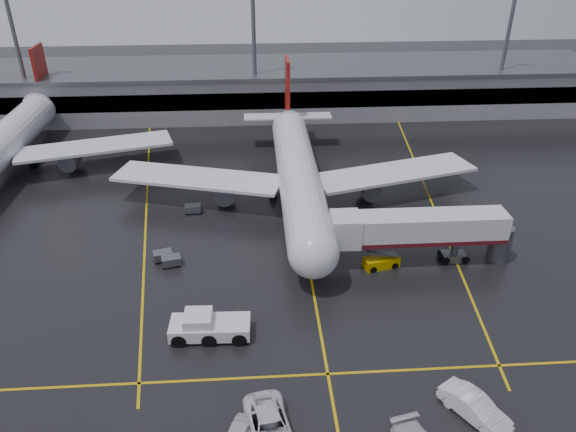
{
  "coord_description": "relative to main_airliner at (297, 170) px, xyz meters",
  "views": [
    {
      "loc": [
        -5.48,
        -54.66,
        33.48
      ],
      "look_at": [
        -2.0,
        -2.0,
        4.0
      ],
      "focal_mm": 33.84,
      "sensor_mm": 36.0,
      "label": 1
    }
  ],
  "objects": [
    {
      "name": "light_mast_right",
      "position": [
        40.0,
        32.3,
        10.27
      ],
      "size": [
        3.0,
        1.2,
        25.45
      ],
      "color": "#595B60",
      "rests_on": "ground"
    },
    {
      "name": "ground",
      "position": [
        0.0,
        -9.7,
        -4.21
      ],
      "size": [
        220.0,
        220.0,
        0.0
      ],
      "primitive_type": "plane",
      "color": "black",
      "rests_on": "ground"
    },
    {
      "name": "belt_loader",
      "position": [
        7.78,
        -16.44,
        -3.61
      ],
      "size": [
        4.08,
        2.53,
        2.41
      ],
      "color": "#C69500",
      "rests_on": "ground"
    },
    {
      "name": "baggage_cart_b",
      "position": [
        -15.93,
        -13.63,
        -3.58
      ],
      "size": [
        2.29,
        1.82,
        1.12
      ],
      "color": "#595B60",
      "rests_on": "ground"
    },
    {
      "name": "main_airliner",
      "position": [
        0.0,
        0.0,
        0.0
      ],
      "size": [
        48.8,
        45.6,
        14.1
      ],
      "color": "silver",
      "rests_on": "ground"
    },
    {
      "name": "baggage_cart_a",
      "position": [
        -14.9,
        -14.72,
        -3.58
      ],
      "size": [
        2.23,
        1.69,
        1.12
      ],
      "color": "#595B60",
      "rests_on": "ground"
    },
    {
      "name": "service_van_a",
      "position": [
        -5.02,
        -37.52,
        -3.29
      ],
      "size": [
        4.2,
        7.05,
        1.83
      ],
      "primitive_type": "imported",
      "rotation": [
        0.0,
        0.0,
        0.18
      ],
      "color": "silver",
      "rests_on": "ground"
    },
    {
      "name": "light_mast_mid",
      "position": [
        -5.0,
        32.3,
        10.27
      ],
      "size": [
        3.0,
        1.2,
        25.45
      ],
      "color": "#595B60",
      "rests_on": "ground"
    },
    {
      "name": "light_mast_left",
      "position": [
        -45.0,
        32.3,
        10.27
      ],
      "size": [
        3.0,
        1.2,
        25.45
      ],
      "color": "#595B60",
      "rests_on": "ground"
    },
    {
      "name": "service_van_c",
      "position": [
        10.48,
        -36.72,
        -3.27
      ],
      "size": [
        4.79,
        5.86,
        1.88
      ],
      "primitive_type": "imported",
      "rotation": [
        0.0,
        0.0,
        0.58
      ],
      "color": "white",
      "rests_on": "ground"
    },
    {
      "name": "apron_line_right",
      "position": [
        18.0,
        0.3,
        -4.2
      ],
      "size": [
        7.57,
        69.64,
        0.02
      ],
      "primitive_type": "cube",
      "rotation": [
        0.0,
        0.0,
        -0.1
      ],
      "color": "gold",
      "rests_on": "ground"
    },
    {
      "name": "second_airliner",
      "position": [
        -42.0,
        12.0,
        0.0
      ],
      "size": [
        48.8,
        45.6,
        14.1
      ],
      "color": "silver",
      "rests_on": "ground"
    },
    {
      "name": "jet_bridge",
      "position": [
        11.87,
        -15.7,
        -0.28
      ],
      "size": [
        19.9,
        3.4,
        6.05
      ],
      "color": "silver",
      "rests_on": "ground"
    },
    {
      "name": "apron_line_stop",
      "position": [
        0.0,
        -31.7,
        -4.2
      ],
      "size": [
        60.0,
        0.25,
        0.02
      ],
      "primitive_type": "cube",
      "color": "gold",
      "rests_on": "ground"
    },
    {
      "name": "pushback_tractor",
      "position": [
        -10.2,
        -26.29,
        -3.19
      ],
      "size": [
        7.27,
        3.31,
        2.56
      ],
      "color": "silver",
      "rests_on": "ground"
    },
    {
      "name": "terminal",
      "position": [
        0.0,
        38.23,
        0.11
      ],
      "size": [
        122.0,
        19.0,
        8.6
      ],
      "color": "gray",
      "rests_on": "ground"
    },
    {
      "name": "baggage_cart_c",
      "position": [
        -13.58,
        -2.88,
        -3.58
      ],
      "size": [
        2.06,
        1.4,
        1.12
      ],
      "color": "#595B60",
      "rests_on": "ground"
    },
    {
      "name": "apron_line_left",
      "position": [
        -20.0,
        0.3,
        -4.2
      ],
      "size": [
        9.99,
        69.35,
        0.02
      ],
      "primitive_type": "cube",
      "rotation": [
        0.0,
        0.0,
        0.14
      ],
      "color": "gold",
      "rests_on": "ground"
    },
    {
      "name": "apron_line_centre",
      "position": [
        0.0,
        -9.7,
        -4.2
      ],
      "size": [
        0.25,
        90.0,
        0.02
      ],
      "primitive_type": "cube",
      "color": "gold",
      "rests_on": "ground"
    }
  ]
}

